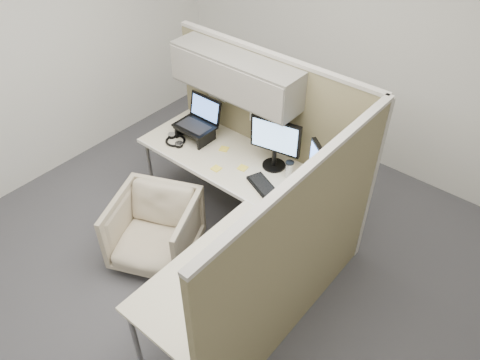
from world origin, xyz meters
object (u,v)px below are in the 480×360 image
Objects in this scene: desk at (232,205)px; keyboard at (266,190)px; monitor_left at (275,140)px; office_chair at (154,227)px.

desk is 4.77× the size of keyboard.
keyboard is at bearing 62.96° from desk.
keyboard is at bearing -75.57° from monitor_left.
desk is at bearing -94.54° from keyboard.
desk is at bearing 9.30° from office_chair.
office_chair is (-0.57, -0.37, -0.34)m from desk.
monitor_left reaches higher than office_chair.
monitor_left reaches higher than desk.
keyboard is (0.70, 0.64, 0.39)m from office_chair.
keyboard is (0.13, 0.26, 0.05)m from desk.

